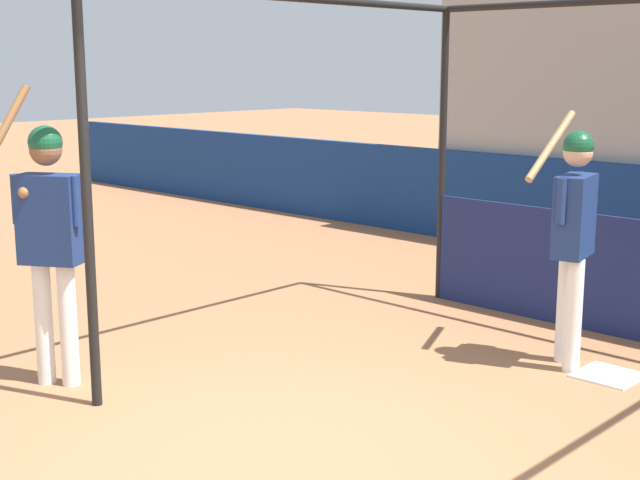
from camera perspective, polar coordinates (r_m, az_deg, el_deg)
ground_plane at (r=5.44m, az=-2.97°, el=-13.92°), size 60.00×60.00×0.00m
batting_cage at (r=7.14m, az=17.77°, el=1.83°), size 4.21×4.04×2.85m
home_plate at (r=7.11m, az=17.98°, el=-8.24°), size 0.44×0.44×0.02m
player_batter at (r=6.99m, az=15.90°, el=0.92°), size 0.53×0.82×1.94m
player_waiting at (r=6.61m, az=-16.96°, el=0.71°), size 0.63×0.67×2.17m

